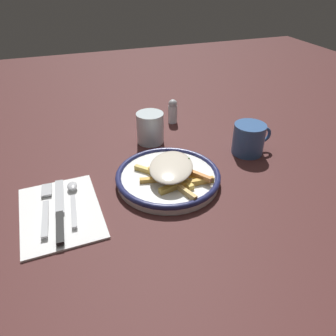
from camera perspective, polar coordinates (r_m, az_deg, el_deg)
The scene contains 10 objects.
ground_plane at distance 0.77m, azimuth -0.00°, elevation -2.45°, with size 2.60×2.60×0.00m, color #492423.
plate at distance 0.77m, azimuth -0.00°, elevation -1.60°, with size 0.25×0.25×0.03m.
fries_heap at distance 0.74m, azimuth 0.71°, elevation -0.32°, with size 0.16×0.19×0.04m.
napkin at distance 0.72m, azimuth -18.36°, elevation -7.18°, with size 0.16×0.22×0.01m, color white.
fork at distance 0.73m, azimuth -20.64°, elevation -6.54°, with size 0.03×0.18×0.01m.
knife at distance 0.70m, azimuth -18.45°, elevation -7.67°, with size 0.03×0.21×0.01m.
spoon at distance 0.74m, azimuth -16.35°, elevation -4.59°, with size 0.03×0.15×0.01m.
water_glass at distance 0.93m, azimuth -3.14°, elevation 7.05°, with size 0.08×0.08×0.09m, color silver.
coffee_mug at distance 0.90m, azimuth 14.02°, elevation 4.99°, with size 0.11×0.08×0.08m.
salt_shaker at distance 1.04m, azimuth 0.83°, elevation 9.96°, with size 0.03×0.03×0.08m.
Camera 1 is at (-0.21, -0.59, 0.45)m, focal length 34.78 mm.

